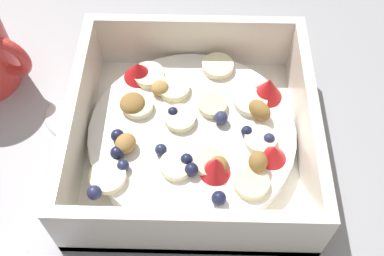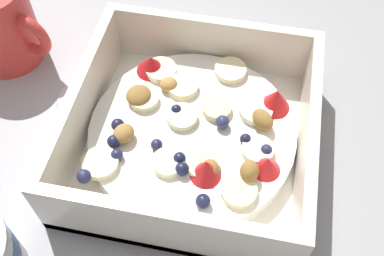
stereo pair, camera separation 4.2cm
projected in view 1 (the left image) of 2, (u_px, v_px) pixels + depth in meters
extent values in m
plane|color=#9E9EA3|center=(203.00, 157.00, 0.44)|extent=(2.40, 2.40, 0.00)
cube|color=white|center=(192.00, 143.00, 0.44)|extent=(0.22, 0.22, 0.01)
cube|color=white|center=(194.00, 44.00, 0.48)|extent=(0.22, 0.01, 0.07)
cube|color=white|center=(189.00, 233.00, 0.36)|extent=(0.22, 0.01, 0.07)
cube|color=white|center=(306.00, 127.00, 0.42)|extent=(0.01, 0.20, 0.07)
cube|color=white|center=(79.00, 123.00, 0.42)|extent=(0.01, 0.20, 0.07)
cylinder|color=white|center=(192.00, 135.00, 0.43)|extent=(0.19, 0.19, 0.02)
cylinder|color=#F4EAB7|center=(108.00, 177.00, 0.39)|extent=(0.05, 0.05, 0.01)
cylinder|color=beige|center=(212.00, 105.00, 0.44)|extent=(0.03, 0.03, 0.01)
cylinder|color=#F4EAB7|center=(174.00, 88.00, 0.45)|extent=(0.03, 0.03, 0.01)
cylinder|color=#F7EFC6|center=(260.00, 139.00, 0.41)|extent=(0.03, 0.03, 0.01)
cylinder|color=beige|center=(211.00, 163.00, 0.40)|extent=(0.03, 0.03, 0.01)
cylinder|color=#F4EAB7|center=(138.00, 106.00, 0.43)|extent=(0.04, 0.04, 0.01)
cylinder|color=#F7EFC6|center=(250.00, 102.00, 0.44)|extent=(0.04, 0.04, 0.01)
cylinder|color=#F4EAB7|center=(149.00, 75.00, 0.46)|extent=(0.04, 0.04, 0.01)
cylinder|color=beige|center=(251.00, 183.00, 0.39)|extent=(0.04, 0.04, 0.01)
cylinder|color=#F4EAB7|center=(180.00, 118.00, 0.43)|extent=(0.04, 0.04, 0.01)
cylinder|color=#F4EAB7|center=(176.00, 165.00, 0.40)|extent=(0.04, 0.04, 0.01)
cylinder|color=#F4EAB7|center=(218.00, 66.00, 0.46)|extent=(0.04, 0.04, 0.01)
cone|color=red|center=(268.00, 88.00, 0.44)|extent=(0.03, 0.03, 0.02)
cone|color=red|center=(138.00, 70.00, 0.45)|extent=(0.04, 0.04, 0.02)
cone|color=red|center=(273.00, 153.00, 0.40)|extent=(0.03, 0.03, 0.02)
cone|color=red|center=(215.00, 166.00, 0.39)|extent=(0.04, 0.04, 0.02)
sphere|color=#23284C|center=(161.00, 150.00, 0.40)|extent=(0.01, 0.01, 0.01)
sphere|color=navy|center=(221.00, 118.00, 0.42)|extent=(0.01, 0.01, 0.01)
sphere|color=#191E3D|center=(173.00, 112.00, 0.43)|extent=(0.01, 0.01, 0.01)
sphere|color=#23284C|center=(123.00, 166.00, 0.39)|extent=(0.01, 0.01, 0.01)
sphere|color=#23284C|center=(94.00, 193.00, 0.38)|extent=(0.01, 0.01, 0.01)
sphere|color=#23284C|center=(269.00, 143.00, 0.41)|extent=(0.01, 0.01, 0.01)
sphere|color=#191E3D|center=(247.00, 131.00, 0.42)|extent=(0.01, 0.01, 0.01)
sphere|color=#191E3D|center=(117.00, 153.00, 0.40)|extent=(0.01, 0.01, 0.01)
sphere|color=#191E3D|center=(187.00, 160.00, 0.40)|extent=(0.01, 0.01, 0.01)
sphere|color=#191E3D|center=(219.00, 198.00, 0.38)|extent=(0.01, 0.01, 0.01)
sphere|color=#191E3D|center=(191.00, 170.00, 0.39)|extent=(0.01, 0.01, 0.01)
sphere|color=#191E3D|center=(118.00, 131.00, 0.41)|extent=(0.01, 0.01, 0.01)
ellipsoid|color=tan|center=(160.00, 88.00, 0.44)|extent=(0.02, 0.02, 0.01)
ellipsoid|color=olive|center=(258.00, 162.00, 0.39)|extent=(0.02, 0.02, 0.02)
ellipsoid|color=#AD7F42|center=(126.00, 143.00, 0.41)|extent=(0.03, 0.03, 0.02)
ellipsoid|color=olive|center=(132.00, 103.00, 0.43)|extent=(0.03, 0.03, 0.01)
ellipsoid|color=olive|center=(218.00, 165.00, 0.39)|extent=(0.02, 0.02, 0.01)
ellipsoid|color=olive|center=(260.00, 110.00, 0.42)|extent=(0.03, 0.03, 0.02)
ellipsoid|color=silver|center=(60.00, 116.00, 0.46)|extent=(0.05, 0.06, 0.01)
cylinder|color=silver|center=(85.00, 186.00, 0.42)|extent=(0.06, 0.12, 0.01)
torus|color=red|center=(7.00, 57.00, 0.45)|extent=(0.05, 0.02, 0.05)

